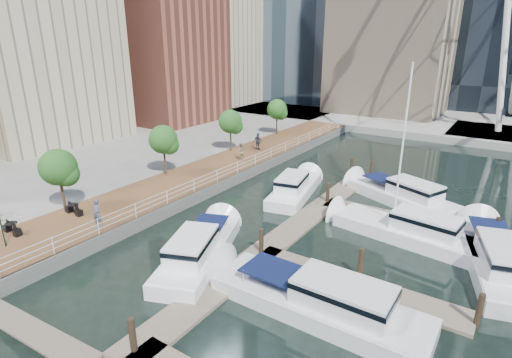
% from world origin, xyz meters
% --- Properties ---
extents(ground, '(520.00, 520.00, 0.00)m').
position_xyz_m(ground, '(0.00, 0.00, 0.00)').
color(ground, black).
rests_on(ground, ground).
extents(boardwalk, '(6.00, 60.00, 1.00)m').
position_xyz_m(boardwalk, '(-9.00, 15.00, 0.50)').
color(boardwalk, brown).
rests_on(boardwalk, ground).
extents(seawall, '(0.25, 60.00, 1.00)m').
position_xyz_m(seawall, '(-6.00, 15.00, 0.50)').
color(seawall, '#595954').
rests_on(seawall, ground).
extents(land_inland, '(48.00, 90.00, 1.00)m').
position_xyz_m(land_inland, '(-36.00, 15.00, 0.50)').
color(land_inland, gray).
rests_on(land_inland, ground).
extents(land_far, '(200.00, 114.00, 1.00)m').
position_xyz_m(land_far, '(0.00, 102.00, 0.50)').
color(land_far, gray).
rests_on(land_far, ground).
extents(pier, '(14.00, 12.00, 1.00)m').
position_xyz_m(pier, '(14.00, 52.00, 0.50)').
color(pier, gray).
rests_on(pier, ground).
extents(railing, '(0.10, 60.00, 1.05)m').
position_xyz_m(railing, '(-6.10, 15.00, 1.52)').
color(railing, white).
rests_on(railing, boardwalk).
extents(floating_docks, '(16.00, 34.00, 2.60)m').
position_xyz_m(floating_docks, '(7.97, 9.98, 0.49)').
color(floating_docks, '#6D6051').
rests_on(floating_docks, ground).
extents(midrise_condos, '(19.00, 67.00, 28.00)m').
position_xyz_m(midrise_condos, '(-33.57, 26.82, 13.42)').
color(midrise_condos, '#BCAD8E').
rests_on(midrise_condos, ground).
extents(street_trees, '(2.60, 42.60, 4.60)m').
position_xyz_m(street_trees, '(-11.40, 14.00, 4.29)').
color(street_trees, '#3F2B1C').
rests_on(street_trees, ground).
extents(yacht_foreground, '(11.94, 3.25, 2.15)m').
position_xyz_m(yacht_foreground, '(8.28, 4.85, 0.00)').
color(yacht_foreground, silver).
rests_on(yacht_foreground, ground).
extents(pedestrian_near, '(0.75, 0.53, 1.92)m').
position_xyz_m(pedestrian_near, '(-7.08, 3.69, 1.96)').
color(pedestrian_near, '#494D61').
rests_on(pedestrian_near, boardwalk).
extents(pedestrian_mid, '(1.09, 1.12, 1.82)m').
position_xyz_m(pedestrian_mid, '(-8.37, 21.64, 1.91)').
color(pedestrian_mid, gray).
rests_on(pedestrian_mid, boardwalk).
extents(pedestrian_far, '(1.16, 0.56, 1.91)m').
position_xyz_m(pedestrian_far, '(-9.09, 26.04, 1.96)').
color(pedestrian_far, '#2E343A').
rests_on(pedestrian_far, boardwalk).
extents(moored_yachts, '(21.23, 37.68, 11.50)m').
position_xyz_m(moored_yachts, '(8.72, 13.00, 0.00)').
color(moored_yachts, white).
rests_on(moored_yachts, ground).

